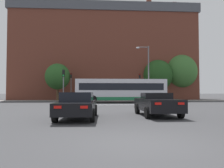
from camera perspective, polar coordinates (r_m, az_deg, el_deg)
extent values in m
plane|color=#3D3D3F|center=(6.09, 8.11, -15.31)|extent=(400.00, 400.00, 0.00)
cube|color=silver|center=(24.12, -0.78, -5.46)|extent=(8.54, 0.30, 0.01)
cube|color=#A09B91|center=(36.78, -1.77, -4.32)|extent=(69.48, 2.50, 0.01)
cube|color=brown|center=(46.01, -1.93, 6.54)|extent=(35.56, 10.88, 16.70)
cube|color=#4C4F56|center=(48.27, -1.91, 17.43)|extent=(36.27, 11.32, 1.75)
cube|color=brown|center=(48.90, -20.03, 19.47)|extent=(0.90, 0.90, 1.74)
cube|color=brown|center=(47.00, -13.11, 20.31)|extent=(0.90, 0.90, 1.74)
cube|color=brown|center=(50.39, -5.99, 18.69)|extent=(0.90, 0.90, 1.74)
cube|color=brown|center=(51.11, 1.91, 18.37)|extent=(0.90, 0.90, 1.74)
cube|color=brown|center=(47.99, 9.55, 19.80)|extent=(0.90, 0.90, 1.74)
cube|color=brown|center=(50.23, 15.85, 18.83)|extent=(0.90, 0.90, 1.74)
cube|color=black|center=(11.67, -8.99, -5.95)|extent=(1.92, 4.56, 0.59)
cube|color=black|center=(11.60, -9.00, -3.33)|extent=(1.60, 2.07, 0.48)
cylinder|color=black|center=(13.20, -11.98, -6.76)|extent=(0.24, 0.65, 0.64)
cylinder|color=black|center=(13.01, -4.45, -6.87)|extent=(0.24, 0.65, 0.64)
cylinder|color=black|center=(10.46, -14.66, -7.95)|extent=(0.24, 0.65, 0.64)
cylinder|color=black|center=(10.23, -5.14, -8.15)|extent=(0.24, 0.65, 0.64)
cube|color=red|center=(9.51, -14.00, -5.89)|extent=(0.32, 0.06, 0.12)
cube|color=red|center=(9.34, -7.30, -6.01)|extent=(0.32, 0.06, 0.12)
cube|color=black|center=(13.16, 11.64, -5.29)|extent=(1.99, 4.29, 0.68)
cube|color=black|center=(13.25, 11.49, -3.04)|extent=(1.65, 1.32, 0.35)
cylinder|color=black|center=(14.24, 6.61, -6.45)|extent=(0.24, 0.65, 0.64)
cylinder|color=black|center=(14.71, 13.54, -6.27)|extent=(0.24, 0.65, 0.64)
cylinder|color=black|center=(11.68, 9.27, -7.38)|extent=(0.24, 0.65, 0.64)
cylinder|color=black|center=(12.25, 17.51, -7.07)|extent=(0.24, 0.65, 0.64)
cube|color=red|center=(10.94, 11.96, -5.04)|extent=(0.32, 0.06, 0.12)
cube|color=red|center=(11.33, 17.61, -4.88)|extent=(0.32, 0.06, 0.12)
cube|color=silver|center=(29.16, 2.31, -1.50)|extent=(11.87, 2.52, 2.75)
cube|color=#1E7042|center=(29.17, 2.31, -3.77)|extent=(11.89, 2.54, 0.44)
cube|color=black|center=(29.17, 2.31, -0.76)|extent=(10.92, 2.55, 0.90)
cylinder|color=black|center=(30.96, 8.88, -3.79)|extent=(1.00, 0.28, 1.00)
cylinder|color=black|center=(28.60, 9.93, -3.91)|extent=(1.00, 0.28, 1.00)
cylinder|color=black|center=(30.23, -4.89, -3.84)|extent=(1.00, 0.28, 1.00)
cylinder|color=black|center=(27.82, -5.00, -3.99)|extent=(1.00, 0.28, 1.00)
cylinder|color=slate|center=(36.55, 7.25, -1.44)|extent=(0.12, 0.12, 3.68)
cube|color=black|center=(36.64, 7.24, 2.07)|extent=(0.26, 0.20, 0.80)
sphere|color=red|center=(36.54, 7.27, 2.48)|extent=(0.17, 0.17, 0.17)
sphere|color=black|center=(36.52, 7.28, 2.08)|extent=(0.17, 0.17, 0.17)
sphere|color=black|center=(36.50, 7.28, 1.68)|extent=(0.17, 0.17, 0.17)
cylinder|color=slate|center=(25.35, -12.59, -1.68)|extent=(0.12, 0.12, 3.16)
cube|color=black|center=(25.45, -12.55, 2.78)|extent=(0.26, 0.20, 0.80)
sphere|color=black|center=(25.34, -12.59, 3.38)|extent=(0.17, 0.17, 0.17)
sphere|color=black|center=(25.32, -12.60, 2.81)|extent=(0.17, 0.17, 0.17)
sphere|color=#1ED14C|center=(25.30, -12.60, 2.23)|extent=(0.17, 0.17, 0.17)
cylinder|color=slate|center=(36.58, -10.66, -1.37)|extent=(0.12, 0.12, 3.75)
cube|color=black|center=(36.68, -10.63, 2.19)|extent=(0.26, 0.20, 0.80)
sphere|color=red|center=(36.57, -10.66, 2.61)|extent=(0.17, 0.17, 0.17)
sphere|color=black|center=(36.55, -10.66, 2.21)|extent=(0.17, 0.17, 0.17)
sphere|color=black|center=(36.53, -10.66, 1.81)|extent=(0.17, 0.17, 0.17)
cylinder|color=slate|center=(29.73, 9.54, 2.54)|extent=(0.16, 0.16, 7.62)
cylinder|color=slate|center=(30.09, 8.13, 9.52)|extent=(1.46, 0.10, 0.10)
ellipsoid|color=#B2B2B7|center=(29.93, 6.75, 9.38)|extent=(0.50, 0.36, 0.22)
cylinder|color=brown|center=(36.10, -4.89, -3.67)|extent=(0.13, 0.13, 0.87)
cylinder|color=brown|center=(35.95, -5.02, -3.68)|extent=(0.13, 0.13, 0.87)
cube|color=olive|center=(36.02, -4.95, -2.43)|extent=(0.37, 0.46, 0.69)
sphere|color=tan|center=(36.02, -4.95, -1.67)|extent=(0.26, 0.26, 0.26)
cylinder|color=black|center=(36.31, -1.66, -3.76)|extent=(0.13, 0.13, 0.76)
cylinder|color=black|center=(36.42, -1.44, -3.75)|extent=(0.13, 0.13, 0.76)
cube|color=#336B38|center=(36.35, -1.55, -2.68)|extent=(0.45, 0.41, 0.60)
sphere|color=tan|center=(36.35, -1.55, -2.03)|extent=(0.23, 0.23, 0.23)
cylinder|color=black|center=(37.69, -1.16, -3.67)|extent=(0.13, 0.13, 0.80)
cylinder|color=black|center=(37.59, -0.96, -3.68)|extent=(0.13, 0.13, 0.80)
cube|color=#232328|center=(37.63, -1.06, -2.58)|extent=(0.45, 0.43, 0.63)
sphere|color=tan|center=(37.63, -1.06, -1.92)|extent=(0.24, 0.24, 0.24)
cylinder|color=#4C3823|center=(37.43, -14.05, -2.51)|extent=(0.36, 0.36, 2.24)
ellipsoid|color=#285623|center=(37.53, -14.01, 1.90)|extent=(4.15, 4.15, 4.36)
cylinder|color=#4C3823|center=(43.88, 17.53, -2.08)|extent=(0.36, 0.36, 2.76)
ellipsoid|color=#3D7033|center=(44.06, 17.47, 3.13)|extent=(6.18, 6.18, 6.49)
cylinder|color=#4C3823|center=(41.49, 11.92, -2.48)|extent=(0.36, 0.36, 2.26)
ellipsoid|color=#234C1E|center=(41.61, 11.88, 2.27)|extent=(5.44, 5.44, 5.72)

